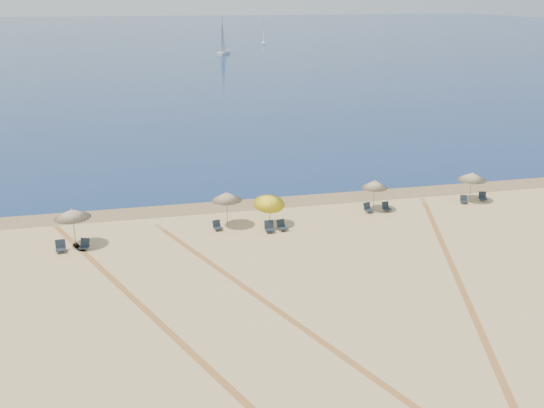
{
  "coord_description": "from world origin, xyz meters",
  "views": [
    {
      "loc": [
        -8.29,
        -16.71,
        14.77
      ],
      "look_at": [
        0.0,
        20.0,
        1.3
      ],
      "focal_mm": 38.91,
      "sensor_mm": 36.0,
      "label": 1
    }
  ],
  "objects_px": {
    "umbrella_5": "(472,176)",
    "umbrella_3": "(269,200)",
    "chair_1": "(61,247)",
    "chair_3": "(217,226)",
    "umbrella_1": "(72,214)",
    "chair_7": "(386,207)",
    "chair_6": "(368,208)",
    "chair_5": "(282,226)",
    "sailboat_2": "(223,43)",
    "chair_8": "(464,200)",
    "sailboat_0": "(264,37)",
    "umbrella_2": "(227,196)",
    "chair_2": "(84,245)",
    "chair_9": "(483,197)",
    "umbrella_4": "(375,184)",
    "chair_4": "(269,227)"
  },
  "relations": [
    {
      "from": "umbrella_1",
      "to": "chair_5",
      "type": "distance_m",
      "value": 13.24
    },
    {
      "from": "chair_2",
      "to": "chair_5",
      "type": "bearing_deg",
      "value": 21.01
    },
    {
      "from": "chair_4",
      "to": "chair_7",
      "type": "height_order",
      "value": "chair_4"
    },
    {
      "from": "chair_3",
      "to": "chair_5",
      "type": "bearing_deg",
      "value": -27.85
    },
    {
      "from": "chair_7",
      "to": "chair_9",
      "type": "bearing_deg",
      "value": -5.53
    },
    {
      "from": "umbrella_4",
      "to": "chair_2",
      "type": "height_order",
      "value": "umbrella_4"
    },
    {
      "from": "umbrella_3",
      "to": "chair_6",
      "type": "distance_m",
      "value": 7.71
    },
    {
      "from": "umbrella_4",
      "to": "chair_3",
      "type": "relative_size",
      "value": 3.14
    },
    {
      "from": "umbrella_1",
      "to": "chair_7",
      "type": "xyz_separation_m",
      "value": [
        21.32,
        1.6,
        -1.85
      ]
    },
    {
      "from": "umbrella_1",
      "to": "chair_6",
      "type": "height_order",
      "value": "umbrella_1"
    },
    {
      "from": "umbrella_4",
      "to": "umbrella_5",
      "type": "distance_m",
      "value": 7.9
    },
    {
      "from": "umbrella_5",
      "to": "chair_4",
      "type": "xyz_separation_m",
      "value": [
        -16.14,
        -2.75,
        -1.57
      ]
    },
    {
      "from": "umbrella_1",
      "to": "chair_6",
      "type": "xyz_separation_m",
      "value": [
        19.94,
        1.61,
        -1.83
      ]
    },
    {
      "from": "umbrella_3",
      "to": "chair_5",
      "type": "height_order",
      "value": "umbrella_3"
    },
    {
      "from": "chair_5",
      "to": "chair_6",
      "type": "xyz_separation_m",
      "value": [
        6.83,
        1.95,
        -0.01
      ]
    },
    {
      "from": "chair_6",
      "to": "chair_8",
      "type": "height_order",
      "value": "chair_6"
    },
    {
      "from": "chair_3",
      "to": "chair_8",
      "type": "relative_size",
      "value": 1.03
    },
    {
      "from": "umbrella_2",
      "to": "chair_3",
      "type": "height_order",
      "value": "umbrella_2"
    },
    {
      "from": "chair_2",
      "to": "sailboat_0",
      "type": "relative_size",
      "value": 0.11
    },
    {
      "from": "umbrella_5",
      "to": "chair_1",
      "type": "distance_m",
      "value": 29.37
    },
    {
      "from": "chair_7",
      "to": "chair_8",
      "type": "height_order",
      "value": "chair_7"
    },
    {
      "from": "chair_3",
      "to": "chair_5",
      "type": "height_order",
      "value": "chair_5"
    },
    {
      "from": "umbrella_3",
      "to": "chair_9",
      "type": "xyz_separation_m",
      "value": [
        16.89,
        1.55,
        -1.54
      ]
    },
    {
      "from": "chair_2",
      "to": "chair_4",
      "type": "distance_m",
      "value": 11.66
    },
    {
      "from": "umbrella_3",
      "to": "chair_5",
      "type": "relative_size",
      "value": 2.94
    },
    {
      "from": "chair_1",
      "to": "chair_3",
      "type": "relative_size",
      "value": 1.04
    },
    {
      "from": "umbrella_4",
      "to": "chair_9",
      "type": "relative_size",
      "value": 3.02
    },
    {
      "from": "chair_2",
      "to": "chair_7",
      "type": "distance_m",
      "value": 20.87
    },
    {
      "from": "umbrella_5",
      "to": "chair_7",
      "type": "relative_size",
      "value": 3.25
    },
    {
      "from": "chair_5",
      "to": "sailboat_2",
      "type": "bearing_deg",
      "value": 65.36
    },
    {
      "from": "umbrella_5",
      "to": "chair_6",
      "type": "height_order",
      "value": "umbrella_5"
    },
    {
      "from": "umbrella_4",
      "to": "sailboat_0",
      "type": "bearing_deg",
      "value": 81.09
    },
    {
      "from": "chair_7",
      "to": "chair_8",
      "type": "bearing_deg",
      "value": -6.92
    },
    {
      "from": "umbrella_5",
      "to": "umbrella_3",
      "type": "bearing_deg",
      "value": -173.68
    },
    {
      "from": "chair_7",
      "to": "umbrella_3",
      "type": "bearing_deg",
      "value": 177.65
    },
    {
      "from": "sailboat_2",
      "to": "chair_3",
      "type": "bearing_deg",
      "value": -71.72
    },
    {
      "from": "chair_4",
      "to": "chair_8",
      "type": "relative_size",
      "value": 1.03
    },
    {
      "from": "chair_2",
      "to": "chair_5",
      "type": "distance_m",
      "value": 12.53
    },
    {
      "from": "umbrella_2",
      "to": "chair_1",
      "type": "xyz_separation_m",
      "value": [
        -10.5,
        -2.0,
        -1.77
      ]
    },
    {
      "from": "umbrella_3",
      "to": "chair_5",
      "type": "xyz_separation_m",
      "value": [
        0.65,
        -0.89,
        -1.52
      ]
    },
    {
      "from": "chair_3",
      "to": "umbrella_5",
      "type": "bearing_deg",
      "value": -9.59
    },
    {
      "from": "umbrella_5",
      "to": "chair_5",
      "type": "bearing_deg",
      "value": -170.13
    },
    {
      "from": "chair_3",
      "to": "chair_6",
      "type": "bearing_deg",
      "value": -9.5
    },
    {
      "from": "umbrella_4",
      "to": "chair_5",
      "type": "height_order",
      "value": "umbrella_4"
    },
    {
      "from": "chair_1",
      "to": "chair_2",
      "type": "height_order",
      "value": "chair_1"
    },
    {
      "from": "umbrella_3",
      "to": "chair_2",
      "type": "bearing_deg",
      "value": -174.02
    },
    {
      "from": "sailboat_0",
      "to": "umbrella_2",
      "type": "bearing_deg",
      "value": -93.32
    },
    {
      "from": "umbrella_5",
      "to": "chair_8",
      "type": "xyz_separation_m",
      "value": [
        -0.76,
        -0.48,
        -1.63
      ]
    },
    {
      "from": "chair_6",
      "to": "sailboat_2",
      "type": "height_order",
      "value": "sailboat_2"
    },
    {
      "from": "umbrella_1",
      "to": "umbrella_5",
      "type": "height_order",
      "value": "umbrella_1"
    }
  ]
}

